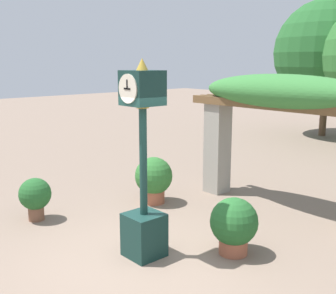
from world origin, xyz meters
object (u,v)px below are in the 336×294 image
at_px(potted_plant_near_left, 35,196).
at_px(potted_plant_near_right, 154,178).
at_px(potted_plant_far_left, 234,224).
at_px(pedestal_clock, 143,175).

relative_size(potted_plant_near_left, potted_plant_near_right, 0.83).
xyz_separation_m(potted_plant_near_left, potted_plant_far_left, (3.46, 1.70, 0.01)).
xyz_separation_m(pedestal_clock, potted_plant_near_left, (-2.57, -0.60, -0.83)).
distance_m(pedestal_clock, potted_plant_near_right, 2.63).
bearing_deg(potted_plant_far_left, potted_plant_near_left, -153.87).
distance_m(potted_plant_near_left, potted_plant_near_right, 2.45).
distance_m(potted_plant_near_left, potted_plant_far_left, 3.85).
height_order(pedestal_clock, potted_plant_far_left, pedestal_clock).
bearing_deg(potted_plant_near_right, potted_plant_near_left, -107.51).
bearing_deg(potted_plant_near_right, potted_plant_far_left, -13.16).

